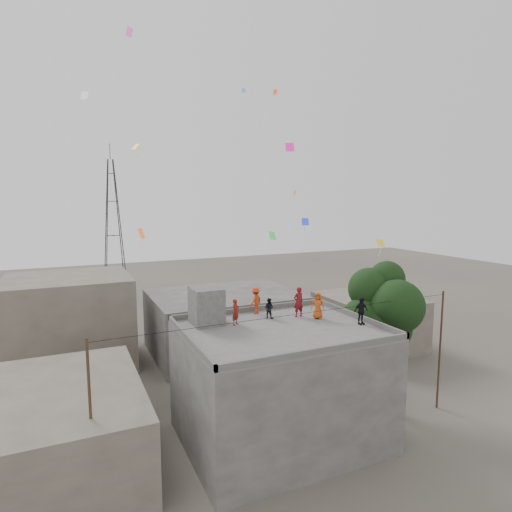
{
  "coord_description": "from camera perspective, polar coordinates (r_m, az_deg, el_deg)",
  "views": [
    {
      "loc": [
        -10.13,
        -19.23,
        12.87
      ],
      "look_at": [
        -0.54,
        1.9,
        9.78
      ],
      "focal_mm": 30.0,
      "sensor_mm": 36.0,
      "label": 1
    }
  ],
  "objects": [
    {
      "name": "kites",
      "position": [
        27.95,
        -3.13,
        11.9
      ],
      "size": [
        16.12,
        15.48,
        11.61
      ],
      "color": "orange",
      "rests_on": "ground"
    },
    {
      "name": "person_dark_adult",
      "position": [
        24.06,
        13.83,
        -7.12
      ],
      "size": [
        0.9,
        0.41,
        1.51
      ],
      "primitive_type": "imported",
      "rotation": [
        0.0,
        0.0,
        0.05
      ],
      "color": "black",
      "rests_on": "main_building"
    },
    {
      "name": "main_building",
      "position": [
        23.85,
        3.21,
        -16.74
      ],
      "size": [
        10.0,
        8.0,
        6.1
      ],
      "color": "#474542",
      "rests_on": "ground"
    },
    {
      "name": "person_dark_child",
      "position": [
        24.59,
        1.72,
        -6.97
      ],
      "size": [
        0.72,
        0.72,
        1.18
      ],
      "primitive_type": "imported",
      "rotation": [
        0.0,
        0.0,
        2.32
      ],
      "color": "black",
      "rests_on": "main_building"
    },
    {
      "name": "transmission_tower",
      "position": [
        59.67,
        -18.5,
        3.54
      ],
      "size": [
        2.97,
        2.97,
        20.01
      ],
      "color": "black",
      "rests_on": "ground"
    },
    {
      "name": "ground",
      "position": [
        25.26,
        3.16,
        -23.06
      ],
      "size": [
        140.0,
        140.0,
        0.0
      ],
      "primitive_type": "plane",
      "color": "#49433C",
      "rests_on": "ground"
    },
    {
      "name": "stair_head_box",
      "position": [
        23.62,
        -6.63,
        -6.61
      ],
      "size": [
        1.6,
        1.8,
        2.0
      ],
      "primitive_type": "cube",
      "color": "#474542",
      "rests_on": "main_building"
    },
    {
      "name": "parapet",
      "position": [
        22.72,
        3.27,
        -9.37
      ],
      "size": [
        10.0,
        8.0,
        0.3
      ],
      "color": "#474542",
      "rests_on": "main_building"
    },
    {
      "name": "utility_line",
      "position": [
        22.76,
        5.9,
        -15.87
      ],
      "size": [
        20.12,
        0.62,
        7.4
      ],
      "color": "black",
      "rests_on": "ground"
    },
    {
      "name": "person_orange_child",
      "position": [
        24.75,
        8.24,
        -6.54
      ],
      "size": [
        0.88,
        0.85,
        1.52
      ],
      "primitive_type": "imported",
      "rotation": [
        0.0,
        0.0,
        -0.71
      ],
      "color": "#C04B16",
      "rests_on": "main_building"
    },
    {
      "name": "person_red_child",
      "position": [
        23.36,
        -2.73,
        -7.47
      ],
      "size": [
        0.62,
        0.58,
        1.41
      ],
      "primitive_type": "imported",
      "rotation": [
        0.0,
        0.0,
        0.62
      ],
      "color": "maroon",
      "rests_on": "main_building"
    },
    {
      "name": "tree",
      "position": [
        27.29,
        16.61,
        -7.09
      ],
      "size": [
        4.9,
        4.6,
        9.1
      ],
      "color": "black",
      "rests_on": "ground"
    },
    {
      "name": "person_orange_adult",
      "position": [
        25.55,
        -0.05,
        -5.96
      ],
      "size": [
        1.17,
        1.04,
        1.58
      ],
      "primitive_type": "imported",
      "rotation": [
        0.0,
        0.0,
        -2.58
      ],
      "color": "#BF3B15",
      "rests_on": "main_building"
    },
    {
      "name": "person_red_adult",
      "position": [
        24.98,
        5.68,
        -6.11
      ],
      "size": [
        0.66,
        0.46,
        1.75
      ],
      "primitive_type": "imported",
      "rotation": [
        0.0,
        0.0,
        3.21
      ],
      "color": "maroon",
      "rests_on": "main_building"
    },
    {
      "name": "neighbor_west",
      "position": [
        23.87,
        -25.29,
        -20.28
      ],
      "size": [
        8.0,
        10.0,
        4.0
      ],
      "primitive_type": "cube",
      "color": "#595246",
      "rests_on": "ground"
    },
    {
      "name": "neighbor_northwest",
      "position": [
        36.45,
        -23.57,
        -7.96
      ],
      "size": [
        9.0,
        8.0,
        7.0
      ],
      "primitive_type": "cube",
      "color": "#595246",
      "rests_on": "ground"
    },
    {
      "name": "neighbor_east",
      "position": [
        39.38,
        14.72,
        -8.39
      ],
      "size": [
        7.0,
        8.0,
        4.4
      ],
      "primitive_type": "cube",
      "color": "#595246",
      "rests_on": "ground"
    },
    {
      "name": "neighbor_north",
      "position": [
        36.86,
        -4.23,
        -8.78
      ],
      "size": [
        12.0,
        9.0,
        5.0
      ],
      "primitive_type": "cube",
      "color": "#474542",
      "rests_on": "ground"
    }
  ]
}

